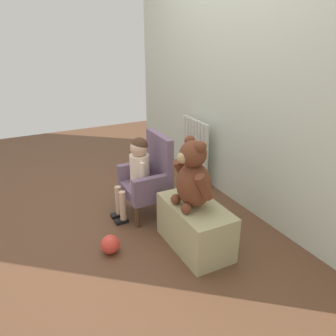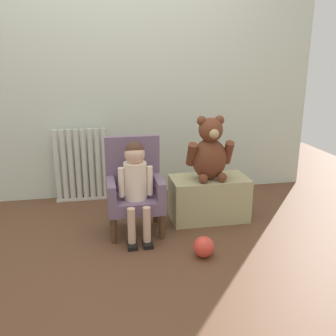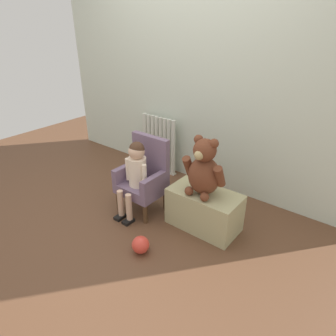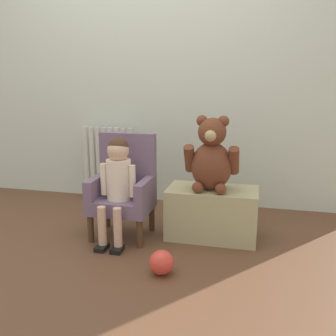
# 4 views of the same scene
# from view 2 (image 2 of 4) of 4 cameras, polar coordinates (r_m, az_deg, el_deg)

# --- Properties ---
(ground_plane) EXTENTS (6.00, 6.00, 0.00)m
(ground_plane) POSITION_cam_2_polar(r_m,az_deg,el_deg) (2.65, -4.98, -13.19)
(ground_plane) COLOR brown
(back_wall) EXTENTS (3.80, 0.05, 2.40)m
(back_wall) POSITION_cam_2_polar(r_m,az_deg,el_deg) (3.57, -7.76, 14.64)
(back_wall) COLOR beige
(back_wall) RESTS_ON ground_plane
(radiator) EXTENTS (0.50, 0.05, 0.68)m
(radiator) POSITION_cam_2_polar(r_m,az_deg,el_deg) (3.57, -13.08, 0.36)
(radiator) COLOR silver
(radiator) RESTS_ON ground_plane
(child_armchair) EXTENTS (0.42, 0.36, 0.73)m
(child_armchair) POSITION_cam_2_polar(r_m,az_deg,el_deg) (2.89, -5.14, -3.01)
(child_armchair) COLOR slate
(child_armchair) RESTS_ON ground_plane
(child_figure) EXTENTS (0.25, 0.35, 0.73)m
(child_figure) POSITION_cam_2_polar(r_m,az_deg,el_deg) (2.74, -4.96, -1.30)
(child_figure) COLOR beige
(child_figure) RESTS_ON ground_plane
(low_bench) EXTENTS (0.63, 0.34, 0.36)m
(low_bench) POSITION_cam_2_polar(r_m,az_deg,el_deg) (3.15, 6.22, -4.60)
(low_bench) COLOR tan
(low_bench) RESTS_ON ground_plane
(large_teddy_bear) EXTENTS (0.38, 0.26, 0.52)m
(large_teddy_bear) POSITION_cam_2_polar(r_m,az_deg,el_deg) (3.00, 6.39, 2.46)
(large_teddy_bear) COLOR brown
(large_teddy_bear) RESTS_ON low_bench
(toy_ball) EXTENTS (0.14, 0.14, 0.14)m
(toy_ball) POSITION_cam_2_polar(r_m,az_deg,el_deg) (2.61, 5.46, -11.87)
(toy_ball) COLOR #DB3E30
(toy_ball) RESTS_ON ground_plane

